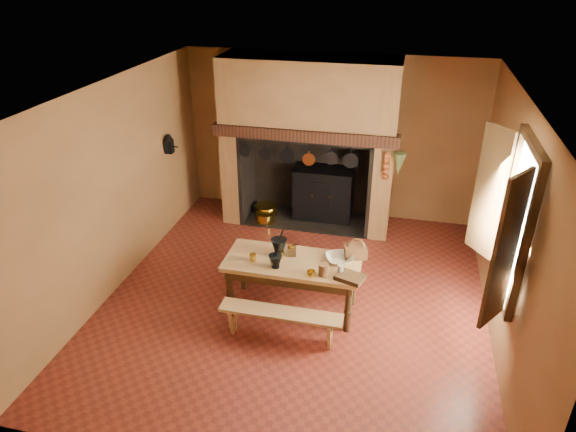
# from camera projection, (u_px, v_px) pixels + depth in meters

# --- Properties ---
(floor) EXTENTS (5.50, 5.50, 0.00)m
(floor) POSITION_uv_depth(u_px,v_px,m) (296.00, 298.00, 7.00)
(floor) COLOR maroon
(floor) RESTS_ON ground
(ceiling) EXTENTS (5.50, 5.50, 0.00)m
(ceiling) POSITION_uv_depth(u_px,v_px,m) (297.00, 94.00, 5.72)
(ceiling) COLOR silver
(ceiling) RESTS_ON back_wall
(back_wall) EXTENTS (5.00, 0.02, 2.80)m
(back_wall) POSITION_uv_depth(u_px,v_px,m) (331.00, 137.00, 8.74)
(back_wall) COLOR #98693C
(back_wall) RESTS_ON floor
(wall_left) EXTENTS (0.02, 5.50, 2.80)m
(wall_left) POSITION_uv_depth(u_px,v_px,m) (114.00, 187.00, 6.87)
(wall_left) COLOR #98693C
(wall_left) RESTS_ON floor
(wall_right) EXTENTS (0.02, 5.50, 2.80)m
(wall_right) POSITION_uv_depth(u_px,v_px,m) (510.00, 229.00, 5.85)
(wall_right) COLOR #98693C
(wall_right) RESTS_ON floor
(wall_front) EXTENTS (5.00, 0.02, 2.80)m
(wall_front) POSITION_uv_depth(u_px,v_px,m) (220.00, 359.00, 3.98)
(wall_front) COLOR #98693C
(wall_front) RESTS_ON floor
(chimney_breast) EXTENTS (2.95, 0.96, 2.80)m
(chimney_breast) POSITION_uv_depth(u_px,v_px,m) (309.00, 120.00, 8.23)
(chimney_breast) COLOR #98693C
(chimney_breast) RESTS_ON floor
(iron_range) EXTENTS (1.12, 0.55, 1.60)m
(iron_range) POSITION_uv_depth(u_px,v_px,m) (324.00, 193.00, 8.90)
(iron_range) COLOR black
(iron_range) RESTS_ON floor
(hearth_pans) EXTENTS (0.51, 0.62, 0.20)m
(hearth_pans) POSITION_uv_depth(u_px,v_px,m) (265.00, 212.00, 9.09)
(hearth_pans) COLOR gold
(hearth_pans) RESTS_ON floor
(hanging_pans) EXTENTS (1.92, 0.29, 0.27)m
(hanging_pans) POSITION_uv_depth(u_px,v_px,m) (300.00, 157.00, 8.01)
(hanging_pans) COLOR black
(hanging_pans) RESTS_ON chimney_breast
(onion_string) EXTENTS (0.12, 0.10, 0.46)m
(onion_string) POSITION_uv_depth(u_px,v_px,m) (386.00, 166.00, 7.74)
(onion_string) COLOR #92471B
(onion_string) RESTS_ON chimney_breast
(herb_bunch) EXTENTS (0.20, 0.20, 0.35)m
(herb_bunch) POSITION_uv_depth(u_px,v_px,m) (399.00, 164.00, 7.68)
(herb_bunch) COLOR #4A5528
(herb_bunch) RESTS_ON chimney_breast
(window) EXTENTS (0.39, 1.75, 1.76)m
(window) POSITION_uv_depth(u_px,v_px,m) (506.00, 220.00, 5.40)
(window) COLOR white
(window) RESTS_ON wall_right
(wall_coffee_mill) EXTENTS (0.23, 0.16, 0.31)m
(wall_coffee_mill) POSITION_uv_depth(u_px,v_px,m) (169.00, 142.00, 8.14)
(wall_coffee_mill) COLOR black
(wall_coffee_mill) RESTS_ON wall_left
(work_table) EXTENTS (1.71, 0.76, 0.74)m
(work_table) POSITION_uv_depth(u_px,v_px,m) (292.00, 268.00, 6.52)
(work_table) COLOR #A8854D
(work_table) RESTS_ON floor
(bench_front) EXTENTS (1.48, 0.26, 0.42)m
(bench_front) POSITION_uv_depth(u_px,v_px,m) (281.00, 319.00, 6.12)
(bench_front) COLOR #A8854D
(bench_front) RESTS_ON floor
(bench_back) EXTENTS (1.58, 0.28, 0.44)m
(bench_back) POSITION_uv_depth(u_px,v_px,m) (303.00, 261.00, 7.22)
(bench_back) COLOR #A8854D
(bench_back) RESTS_ON floor
(mortar_large) EXTENTS (0.21, 0.21, 0.35)m
(mortar_large) POSITION_uv_depth(u_px,v_px,m) (279.00, 246.00, 6.57)
(mortar_large) COLOR black
(mortar_large) RESTS_ON work_table
(mortar_small) EXTENTS (0.17, 0.17, 0.29)m
(mortar_small) POSITION_uv_depth(u_px,v_px,m) (275.00, 261.00, 6.29)
(mortar_small) COLOR black
(mortar_small) RESTS_ON work_table
(coffee_grinder) EXTENTS (0.16, 0.13, 0.17)m
(coffee_grinder) POSITION_uv_depth(u_px,v_px,m) (292.00, 250.00, 6.56)
(coffee_grinder) COLOR #31200F
(coffee_grinder) RESTS_ON work_table
(brass_mug_a) EXTENTS (0.09, 0.09, 0.09)m
(brass_mug_a) POSITION_uv_depth(u_px,v_px,m) (253.00, 257.00, 6.45)
(brass_mug_a) COLOR gold
(brass_mug_a) RESTS_ON work_table
(brass_mug_b) EXTENTS (0.09, 0.09, 0.09)m
(brass_mug_b) POSITION_uv_depth(u_px,v_px,m) (280.00, 255.00, 6.51)
(brass_mug_b) COLOR gold
(brass_mug_b) RESTS_ON work_table
(mixing_bowl) EXTENTS (0.45, 0.45, 0.08)m
(mixing_bowl) POSITION_uv_depth(u_px,v_px,m) (339.00, 259.00, 6.43)
(mixing_bowl) COLOR beige
(mixing_bowl) RESTS_ON work_table
(stoneware_crock) EXTENTS (0.14, 0.14, 0.16)m
(stoneware_crock) POSITION_uv_depth(u_px,v_px,m) (324.00, 270.00, 6.14)
(stoneware_crock) COLOR #53361E
(stoneware_crock) RESTS_ON work_table
(glass_jar) EXTENTS (0.09, 0.09, 0.13)m
(glass_jar) POSITION_uv_depth(u_px,v_px,m) (340.00, 270.00, 6.16)
(glass_jar) COLOR beige
(glass_jar) RESTS_ON work_table
(wicker_basket) EXTENTS (0.33, 0.27, 0.27)m
(wicker_basket) POSITION_uv_depth(u_px,v_px,m) (355.00, 251.00, 6.51)
(wicker_basket) COLOR #452814
(wicker_basket) RESTS_ON work_table
(wooden_tray) EXTENTS (0.39, 0.33, 0.06)m
(wooden_tray) POSITION_uv_depth(u_px,v_px,m) (350.00, 277.00, 6.09)
(wooden_tray) COLOR #31200F
(wooden_tray) RESTS_ON work_table
(brass_cup) EXTENTS (0.14, 0.14, 0.08)m
(brass_cup) POSITION_uv_depth(u_px,v_px,m) (311.00, 274.00, 6.13)
(brass_cup) COLOR gold
(brass_cup) RESTS_ON work_table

